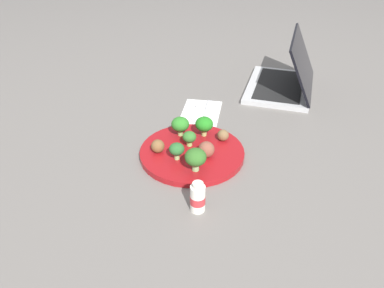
# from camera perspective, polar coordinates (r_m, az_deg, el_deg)

# --- Properties ---
(ground_plane) EXTENTS (4.00, 4.00, 0.00)m
(ground_plane) POSITION_cam_1_polar(r_m,az_deg,el_deg) (1.03, 0.00, -1.68)
(ground_plane) COLOR slate
(plate) EXTENTS (0.28, 0.28, 0.02)m
(plate) POSITION_cam_1_polar(r_m,az_deg,el_deg) (1.02, 0.00, -1.31)
(plate) COLOR maroon
(plate) RESTS_ON ground_plane
(broccoli_floret_front_right) EXTENTS (0.04, 0.04, 0.04)m
(broccoli_floret_front_right) POSITION_cam_1_polar(r_m,az_deg,el_deg) (1.03, -0.40, 1.00)
(broccoli_floret_front_right) COLOR #9BCC66
(broccoli_floret_front_right) RESTS_ON plate
(broccoli_floret_far_rim) EXTENTS (0.05, 0.05, 0.06)m
(broccoli_floret_far_rim) POSITION_cam_1_polar(r_m,az_deg,el_deg) (0.93, 0.53, -2.03)
(broccoli_floret_far_rim) COLOR #8FBA74
(broccoli_floret_far_rim) RESTS_ON plate
(broccoli_floret_mid_right) EXTENTS (0.05, 0.05, 0.06)m
(broccoli_floret_mid_right) POSITION_cam_1_polar(r_m,az_deg,el_deg) (1.07, -1.77, 2.94)
(broccoli_floret_mid_right) COLOR #9FC76F
(broccoli_floret_mid_right) RESTS_ON plate
(broccoli_floret_front_left) EXTENTS (0.04, 0.04, 0.05)m
(broccoli_floret_front_left) POSITION_cam_1_polar(r_m,az_deg,el_deg) (0.97, -2.30, -0.81)
(broccoli_floret_front_left) COLOR #A4C375
(broccoli_floret_front_left) RESTS_ON plate
(broccoli_floret_near_rim) EXTENTS (0.05, 0.05, 0.06)m
(broccoli_floret_near_rim) POSITION_cam_1_polar(r_m,az_deg,el_deg) (1.07, 1.83, 2.95)
(broccoli_floret_near_rim) COLOR #ADBA68
(broccoli_floret_near_rim) RESTS_ON plate
(meatball_center) EXTENTS (0.03, 0.03, 0.03)m
(meatball_center) POSITION_cam_1_polar(r_m,az_deg,el_deg) (1.06, 4.66, 1.32)
(meatball_center) COLOR brown
(meatball_center) RESTS_ON plate
(meatball_back_right) EXTENTS (0.04, 0.04, 0.04)m
(meatball_back_right) POSITION_cam_1_polar(r_m,az_deg,el_deg) (1.01, -5.13, -0.32)
(meatball_back_right) COLOR brown
(meatball_back_right) RESTS_ON plate
(meatball_front_right) EXTENTS (0.04, 0.04, 0.04)m
(meatball_front_right) POSITION_cam_1_polar(r_m,az_deg,el_deg) (0.99, 2.15, -0.82)
(meatball_front_right) COLOR brown
(meatball_front_right) RESTS_ON plate
(napkin) EXTENTS (0.18, 0.13, 0.01)m
(napkin) POSITION_cam_1_polar(r_m,az_deg,el_deg) (1.23, 1.52, 4.80)
(napkin) COLOR white
(napkin) RESTS_ON ground_plane
(fork) EXTENTS (0.12, 0.03, 0.01)m
(fork) POSITION_cam_1_polar(r_m,az_deg,el_deg) (1.24, 0.76, 5.24)
(fork) COLOR silver
(fork) RESTS_ON napkin
(knife) EXTENTS (0.15, 0.02, 0.01)m
(knife) POSITION_cam_1_polar(r_m,az_deg,el_deg) (1.24, 2.39, 5.09)
(knife) COLOR white
(knife) RESTS_ON napkin
(yogurt_bottle) EXTENTS (0.03, 0.03, 0.08)m
(yogurt_bottle) POSITION_cam_1_polar(r_m,az_deg,el_deg) (0.84, 0.86, -8.05)
(yogurt_bottle) COLOR white
(yogurt_bottle) RESTS_ON ground_plane
(laptop) EXTENTS (0.35, 0.27, 0.20)m
(laptop) POSITION_cam_1_polar(r_m,az_deg,el_deg) (1.41, 13.83, 9.25)
(laptop) COLOR #BCBCBC
(laptop) RESTS_ON ground_plane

